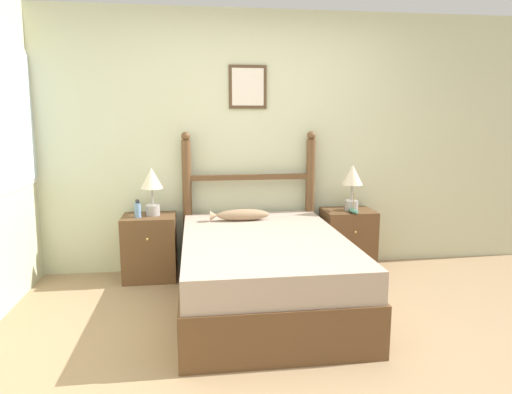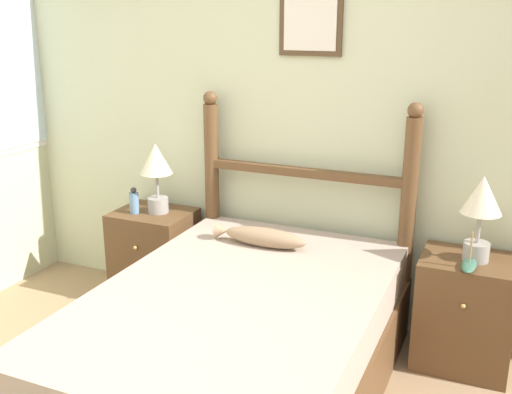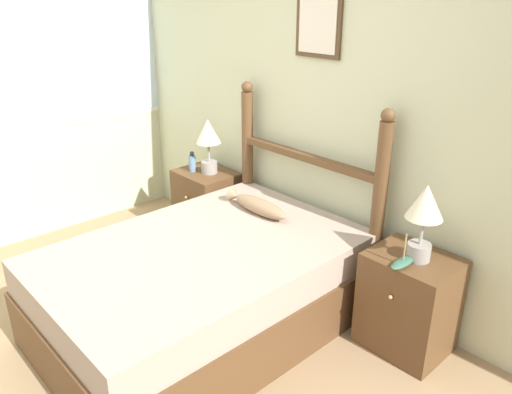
% 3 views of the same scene
% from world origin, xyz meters
% --- Properties ---
extents(ground_plane, '(16.00, 16.00, 0.00)m').
position_xyz_m(ground_plane, '(0.00, 0.00, 0.00)').
color(ground_plane, '#9E7F5B').
extents(wall_back, '(6.40, 0.08, 2.55)m').
position_xyz_m(wall_back, '(-0.00, 1.73, 1.28)').
color(wall_back, beige).
rests_on(wall_back, ground_plane).
extents(bed, '(1.32, 1.95, 0.59)m').
position_xyz_m(bed, '(-0.07, 0.69, 0.29)').
color(bed, brown).
rests_on(bed, ground_plane).
extents(headboard, '(1.32, 0.09, 1.39)m').
position_xyz_m(headboard, '(-0.07, 1.62, 0.73)').
color(headboard, brown).
rests_on(headboard, ground_plane).
extents(nightstand_left, '(0.49, 0.43, 0.61)m').
position_xyz_m(nightstand_left, '(-1.05, 1.47, 0.31)').
color(nightstand_left, brown).
rests_on(nightstand_left, ground_plane).
extents(nightstand_right, '(0.49, 0.43, 0.61)m').
position_xyz_m(nightstand_right, '(0.91, 1.47, 0.31)').
color(nightstand_right, brown).
rests_on(nightstand_right, ground_plane).
extents(table_lamp_left, '(0.20, 0.20, 0.45)m').
position_xyz_m(table_lamp_left, '(-1.01, 1.48, 0.91)').
color(table_lamp_left, gray).
rests_on(table_lamp_left, nightstand_left).
extents(table_lamp_right, '(0.20, 0.20, 0.45)m').
position_xyz_m(table_lamp_right, '(0.93, 1.46, 0.91)').
color(table_lamp_right, gray).
rests_on(table_lamp_right, nightstand_right).
extents(bottle, '(0.06, 0.06, 0.17)m').
position_xyz_m(bottle, '(-1.14, 1.40, 0.69)').
color(bottle, '#668CB2').
rests_on(bottle, nightstand_left).
extents(model_boat, '(0.07, 0.21, 0.19)m').
position_xyz_m(model_boat, '(0.91, 1.34, 0.64)').
color(model_boat, '#386651').
rests_on(model_boat, nightstand_right).
extents(fish_pillow, '(0.55, 0.13, 0.11)m').
position_xyz_m(fish_pillow, '(-0.20, 1.27, 0.64)').
color(fish_pillow, '#997A5B').
rests_on(fish_pillow, bed).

